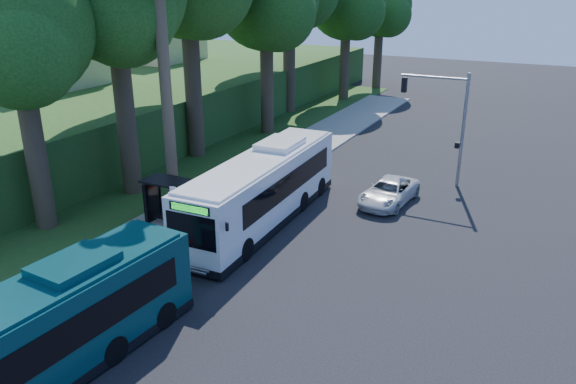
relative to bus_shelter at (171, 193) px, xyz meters
The scene contains 15 objects.
ground 8.00m from the bus_shelter, 21.51° to the left, with size 140.00×140.00×0.00m, color black.
sidewalk 3.35m from the bus_shelter, 90.90° to the left, with size 4.50×70.00×0.12m, color gray.
red_curb 3.07m from the bus_shelter, 26.83° to the right, with size 0.25×30.00×0.13m, color maroon.
grass_verge 9.90m from the bus_shelter, 126.16° to the left, with size 8.00×70.00×0.06m, color #234719.
bus_shelter is the anchor object (origin of this frame).
stop_sign_pole 2.85m from the bus_shelter, 49.08° to the right, with size 0.35×0.06×3.17m.
traffic_signal_pole 17.15m from the bus_shelter, 49.36° to the left, with size 4.10×0.30×7.00m.
hillside_backdrop 26.18m from the bus_shelter, 136.68° to the left, with size 24.00×60.00×8.80m.
tree_2 21.25m from the bus_shelter, 103.83° to the left, with size 8.82×8.40×15.12m.
tree_4 35.97m from the bus_shelter, 96.78° to the left, with size 8.40×8.00×14.14m.
tree_5 43.55m from the bus_shelter, 94.21° to the left, with size 7.35×7.00×12.86m.
tree_6 10.21m from the bus_shelter, 150.84° to the right, with size 7.56×7.20×13.74m.
white_bus 4.74m from the bus_shelter, 34.05° to the left, with size 3.25×13.21×3.91m.
teal_bus 12.59m from the bus_shelter, 71.84° to the right, with size 3.45×12.40×3.65m.
pickup 12.24m from the bus_shelter, 41.74° to the left, with size 2.26×4.90×1.36m, color silver.
Camera 1 is at (10.23, -24.16, 12.10)m, focal length 35.00 mm.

